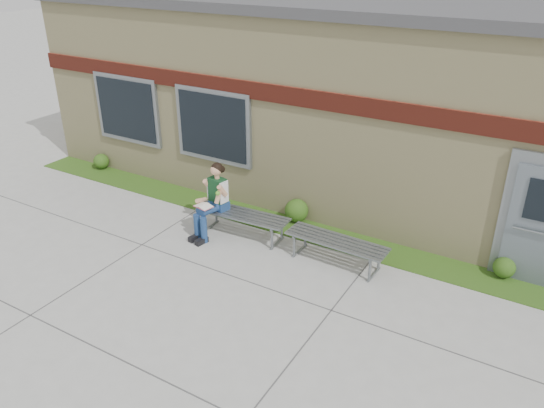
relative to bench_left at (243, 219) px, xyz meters
The scene contains 9 objects.
ground 2.39m from the bench_left, 49.77° to the right, with size 80.00×80.00×0.00m, color #9E9E99.
grass_strip 1.76m from the bench_left, 27.59° to the left, with size 16.00×0.80×0.02m, color #264C14.
school_building 4.78m from the bench_left, 69.99° to the left, with size 16.20×6.22×4.20m.
bench_left is the anchor object (origin of this frame).
bench_right 2.00m from the bench_left, ahead, with size 1.88×0.58×0.48m.
girl 0.70m from the bench_left, 157.94° to the right, with size 0.54×0.92×1.47m.
shrub_west 5.13m from the bench_left, 168.23° to the left, with size 0.39×0.39×0.39m, color #264C14.
shrub_mid 1.23m from the bench_left, 58.63° to the left, with size 0.48×0.48×0.48m, color #264C14.
shrub_east 4.81m from the bench_left, 12.58° to the left, with size 0.38×0.38×0.38m, color #264C14.
Camera 1 is at (3.63, -5.81, 5.21)m, focal length 35.00 mm.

